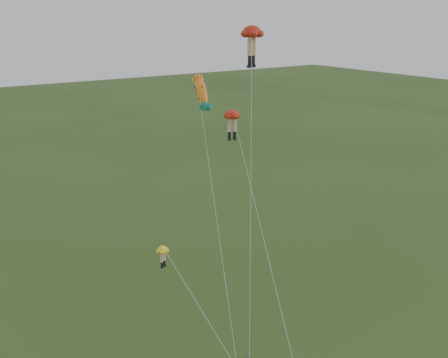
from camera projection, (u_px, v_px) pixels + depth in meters
legs_kite_red_high at (252, 38)px, 35.66m from camera, size 6.89×9.07×21.17m
legs_kite_red_mid at (233, 121)px, 36.75m from camera, size 3.43×11.83×15.23m
legs_kite_yellow at (170, 262)px, 30.10m from camera, size 3.16×7.81×8.57m
fish_kite at (201, 91)px, 37.56m from camera, size 5.06×12.46×17.85m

